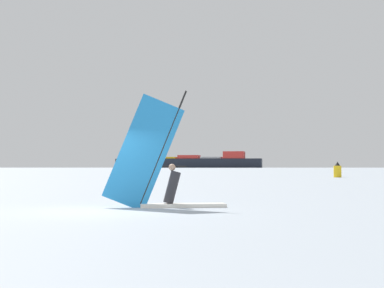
% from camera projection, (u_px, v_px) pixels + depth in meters
% --- Properties ---
extents(ground_plane, '(4000.00, 4000.00, 0.00)m').
position_uv_depth(ground_plane, '(107.00, 211.00, 16.46)').
color(ground_plane, '#9EA8B2').
extents(windsurfer, '(3.68, 2.09, 3.87)m').
position_uv_depth(windsurfer, '(165.00, 179.00, 18.07)').
color(windsurfer, white).
rests_on(windsurfer, ground_plane).
extents(cargo_ship, '(217.95, 66.54, 36.38)m').
position_uv_depth(cargo_ship, '(190.00, 162.00, 843.74)').
color(cargo_ship, black).
rests_on(cargo_ship, ground_plane).
extents(channel_buoy, '(0.94, 0.94, 1.93)m').
position_uv_depth(channel_buoy, '(337.00, 170.00, 69.53)').
color(channel_buoy, yellow).
rests_on(channel_buoy, ground_plane).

